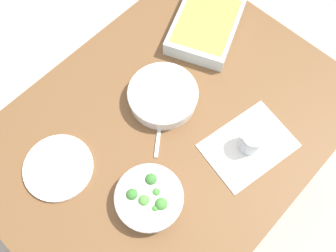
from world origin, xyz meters
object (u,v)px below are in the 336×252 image
(broccoli_bowl, at_px, (149,198))
(drink_cup, at_px, (251,141))
(stew_bowl, at_px, (163,95))
(spoon_by_stew, at_px, (160,125))
(baking_dish, at_px, (206,25))
(side_plate, at_px, (58,167))

(broccoli_bowl, distance_m, drink_cup, 0.36)
(stew_bowl, xyz_separation_m, spoon_by_stew, (-0.08, -0.06, -0.03))
(baking_dish, bearing_deg, spoon_by_stew, -159.71)
(baking_dish, distance_m, drink_cup, 0.47)
(broccoli_bowl, bearing_deg, drink_cup, -17.34)
(drink_cup, xyz_separation_m, side_plate, (-0.47, 0.39, -0.03))
(spoon_by_stew, bearing_deg, stew_bowl, 37.59)
(baking_dish, bearing_deg, broccoli_bowl, -153.55)
(side_plate, bearing_deg, broccoli_bowl, -65.97)
(stew_bowl, bearing_deg, side_plate, 170.00)
(drink_cup, bearing_deg, baking_dish, 58.60)
(broccoli_bowl, height_order, side_plate, broccoli_bowl)
(side_plate, bearing_deg, spoon_by_stew, -21.78)
(baking_dish, bearing_deg, stew_bowl, -164.76)
(stew_bowl, relative_size, baking_dish, 0.65)
(broccoli_bowl, distance_m, side_plate, 0.31)
(baking_dish, height_order, drink_cup, drink_cup)
(stew_bowl, bearing_deg, broccoli_bowl, -143.00)
(drink_cup, relative_size, spoon_by_stew, 0.57)
(stew_bowl, xyz_separation_m, drink_cup, (0.07, -0.32, 0.01))
(stew_bowl, relative_size, spoon_by_stew, 1.58)
(baking_dish, relative_size, spoon_by_stew, 2.41)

